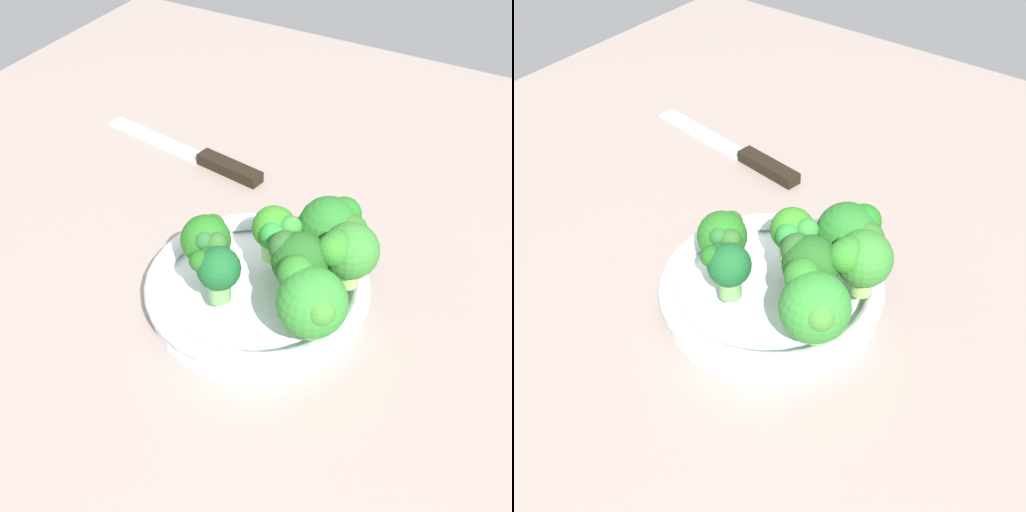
% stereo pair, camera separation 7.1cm
% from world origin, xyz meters
% --- Properties ---
extents(ground_plane, '(1.30, 1.30, 0.03)m').
position_xyz_m(ground_plane, '(0.00, 0.00, -0.01)').
color(ground_plane, gray).
extents(bowl, '(0.23, 0.23, 0.04)m').
position_xyz_m(bowl, '(0.00, -0.02, 0.02)').
color(bowl, white).
rests_on(bowl, ground_plane).
extents(broccoli_floret_0, '(0.06, 0.06, 0.07)m').
position_xyz_m(broccoli_floret_0, '(0.00, 0.02, 0.08)').
color(broccoli_floret_0, '#96D86E').
rests_on(broccoli_floret_0, bowl).
extents(broccoli_floret_1, '(0.05, 0.05, 0.06)m').
position_xyz_m(broccoli_floret_1, '(-0.03, -0.02, 0.07)').
color(broccoli_floret_1, '#9FD468').
rests_on(broccoli_floret_1, bowl).
extents(broccoli_floret_2, '(0.07, 0.07, 0.07)m').
position_xyz_m(broccoli_floret_2, '(0.04, 0.06, 0.08)').
color(broccoli_floret_2, '#83B750').
rests_on(broccoli_floret_2, bowl).
extents(broccoli_floret_3, '(0.07, 0.07, 0.07)m').
position_xyz_m(broccoli_floret_3, '(-0.06, 0.03, 0.08)').
color(broccoli_floret_3, '#8DCC68').
rests_on(broccoli_floret_3, bowl).
extents(broccoli_floret_4, '(0.07, 0.06, 0.07)m').
position_xyz_m(broccoli_floret_4, '(-0.03, 0.06, 0.08)').
color(broccoli_floret_4, '#99CD64').
rests_on(broccoli_floret_4, bowl).
extents(broccoli_floret_5, '(0.04, 0.05, 0.06)m').
position_xyz_m(broccoli_floret_5, '(0.05, -0.04, 0.07)').
color(broccoli_floret_5, '#77B260').
rests_on(broccoli_floret_5, bowl).
extents(broccoli_floret_6, '(0.05, 0.06, 0.07)m').
position_xyz_m(broccoli_floret_6, '(0.02, -0.07, 0.08)').
color(broccoli_floret_6, '#9BC873').
rests_on(broccoli_floret_6, bowl).
extents(knife, '(0.06, 0.27, 0.01)m').
position_xyz_m(knife, '(-0.20, -0.22, 0.01)').
color(knife, silver).
rests_on(knife, ground_plane).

